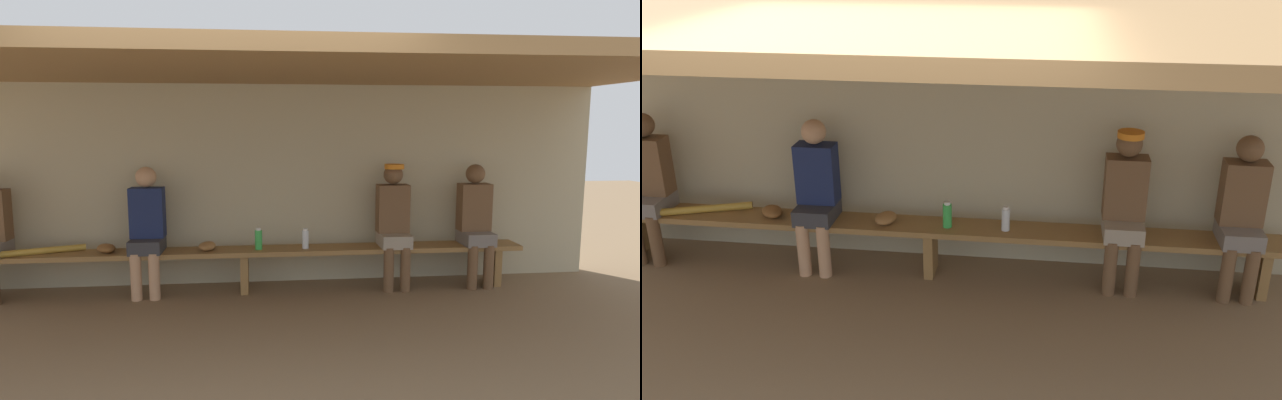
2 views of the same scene
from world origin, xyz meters
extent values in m
plane|color=brown|center=(0.00, 0.00, 0.00)|extent=(24.00, 24.00, 0.00)
cube|color=#B7AD8C|center=(0.00, 2.00, 1.10)|extent=(8.00, 0.20, 2.20)
cube|color=#9E7547|center=(0.00, 0.70, 2.26)|extent=(8.00, 2.80, 0.12)
cube|color=olive|center=(0.00, 1.55, 0.43)|extent=(6.00, 0.36, 0.05)
cube|color=olive|center=(0.00, 1.55, 0.21)|extent=(0.08, 0.29, 0.41)
cube|color=olive|center=(2.75, 1.55, 0.21)|extent=(0.08, 0.29, 0.41)
cube|color=#333338|center=(-0.99, 1.53, 0.53)|extent=(0.32, 0.40, 0.14)
cylinder|color=tan|center=(-1.08, 1.37, 0.24)|extent=(0.11, 0.11, 0.48)
cylinder|color=tan|center=(-0.90, 1.37, 0.24)|extent=(0.11, 0.11, 0.48)
cube|color=#19234C|center=(-0.99, 1.61, 0.86)|extent=(0.34, 0.20, 0.52)
sphere|color=tan|center=(-0.99, 1.61, 1.23)|extent=(0.21, 0.21, 0.21)
cube|color=slate|center=(-2.53, 1.53, 0.53)|extent=(0.32, 0.40, 0.14)
cylinder|color=brown|center=(-2.44, 1.37, 0.24)|extent=(0.11, 0.11, 0.48)
cube|color=brown|center=(-2.53, 1.61, 0.86)|extent=(0.34, 0.20, 0.52)
sphere|color=brown|center=(-2.53, 1.61, 1.23)|extent=(0.21, 0.21, 0.21)
cube|color=slate|center=(2.53, 1.53, 0.53)|extent=(0.32, 0.40, 0.14)
cylinder|color=brown|center=(2.44, 1.37, 0.24)|extent=(0.11, 0.11, 0.48)
cylinder|color=brown|center=(2.62, 1.37, 0.24)|extent=(0.11, 0.11, 0.48)
cube|color=brown|center=(2.53, 1.61, 0.86)|extent=(0.34, 0.20, 0.52)
sphere|color=brown|center=(2.53, 1.61, 1.23)|extent=(0.21, 0.21, 0.21)
cube|color=gray|center=(1.61, 1.53, 0.53)|extent=(0.32, 0.40, 0.14)
cylinder|color=brown|center=(1.52, 1.37, 0.24)|extent=(0.11, 0.11, 0.48)
cylinder|color=brown|center=(1.70, 1.37, 0.24)|extent=(0.11, 0.11, 0.48)
cube|color=brown|center=(1.61, 1.61, 0.86)|extent=(0.34, 0.20, 0.52)
sphere|color=brown|center=(1.61, 1.61, 1.23)|extent=(0.21, 0.21, 0.21)
cylinder|color=orange|center=(1.61, 1.57, 1.32)|extent=(0.21, 0.21, 0.05)
cylinder|color=silver|center=(0.65, 1.52, 0.55)|extent=(0.07, 0.07, 0.19)
cylinder|color=white|center=(0.65, 1.52, 0.66)|extent=(0.05, 0.05, 0.02)
cylinder|color=green|center=(0.15, 1.52, 0.56)|extent=(0.08, 0.08, 0.21)
cylinder|color=white|center=(0.15, 1.52, 0.68)|extent=(0.05, 0.05, 0.02)
ellipsoid|color=brown|center=(-1.40, 1.55, 0.51)|extent=(0.28, 0.29, 0.09)
ellipsoid|color=olive|center=(-0.38, 1.54, 0.51)|extent=(0.22, 0.27, 0.09)
cylinder|color=#B28C33|center=(-2.03, 1.55, 0.49)|extent=(0.79, 0.34, 0.07)
camera|label=1|loc=(0.21, -4.03, 1.75)|focal=30.04mm
camera|label=2|loc=(0.97, -3.77, 2.90)|focal=38.89mm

